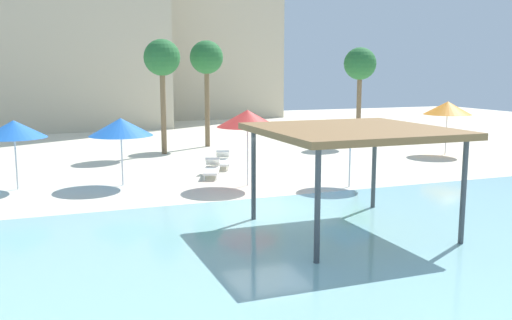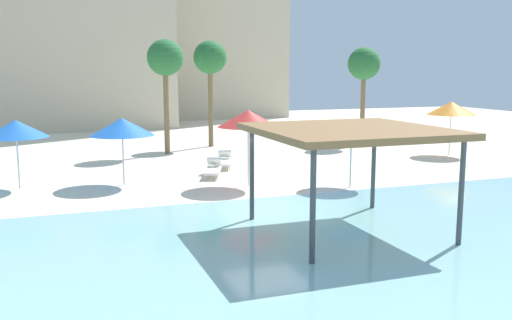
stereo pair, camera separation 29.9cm
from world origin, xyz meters
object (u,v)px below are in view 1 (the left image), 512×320
(shade_pavilion, at_px, (352,133))
(palm_tree_2, at_px, (206,60))
(beach_umbrella_blue_1, at_px, (14,129))
(beach_umbrella_red_2, at_px, (247,118))
(palm_tree_0, at_px, (162,60))
(lounge_chair_0, at_px, (212,169))
(beach_umbrella_blue_3, at_px, (121,127))
(lounge_chair_1, at_px, (223,160))
(beach_umbrella_orange_6, at_px, (448,108))
(beach_umbrella_blue_5, at_px, (351,130))
(palm_tree_1, at_px, (360,66))

(shade_pavilion, relative_size, palm_tree_2, 0.79)
(beach_umbrella_blue_1, bearing_deg, beach_umbrella_red_2, -16.21)
(beach_umbrella_blue_1, bearing_deg, palm_tree_2, 41.89)
(beach_umbrella_red_2, height_order, palm_tree_0, palm_tree_0)
(shade_pavilion, bearing_deg, lounge_chair_0, 97.58)
(palm_tree_2, bearing_deg, beach_umbrella_blue_3, -122.81)
(beach_umbrella_red_2, bearing_deg, lounge_chair_1, 85.55)
(beach_umbrella_orange_6, bearing_deg, lounge_chair_1, 178.18)
(lounge_chair_1, bearing_deg, lounge_chair_0, -11.30)
(lounge_chair_0, bearing_deg, beach_umbrella_blue_3, -61.12)
(palm_tree_2, bearing_deg, beach_umbrella_blue_5, -81.59)
(shade_pavilion, distance_m, beach_umbrella_blue_5, 6.21)
(shade_pavilion, height_order, beach_umbrella_orange_6, shade_pavilion)
(palm_tree_1, bearing_deg, beach_umbrella_red_2, -138.85)
(beach_umbrella_blue_5, relative_size, palm_tree_0, 0.42)
(beach_umbrella_red_2, relative_size, palm_tree_0, 0.49)
(lounge_chair_1, height_order, palm_tree_1, palm_tree_1)
(shade_pavilion, xyz_separation_m, beach_umbrella_blue_1, (-8.81, 9.37, -0.48))
(beach_umbrella_orange_6, bearing_deg, beach_umbrella_blue_5, -148.69)
(beach_umbrella_red_2, bearing_deg, palm_tree_1, 41.15)
(beach_umbrella_orange_6, xyz_separation_m, palm_tree_1, (-2.21, 5.18, 2.21))
(palm_tree_1, bearing_deg, beach_umbrella_blue_1, -160.50)
(beach_umbrella_orange_6, bearing_deg, shade_pavilion, -138.17)
(lounge_chair_1, xyz_separation_m, palm_tree_1, (10.01, 4.79, 4.33))
(beach_umbrella_red_2, xyz_separation_m, beach_umbrella_blue_5, (3.58, -1.60, -0.41))
(beach_umbrella_orange_6, distance_m, palm_tree_2, 13.48)
(beach_umbrella_red_2, xyz_separation_m, beach_umbrella_blue_3, (-4.52, 1.79, -0.33))
(shade_pavilion, distance_m, beach_umbrella_blue_1, 12.87)
(lounge_chair_0, height_order, palm_tree_0, palm_tree_0)
(beach_umbrella_red_2, height_order, lounge_chair_0, beach_umbrella_red_2)
(beach_umbrella_blue_3, relative_size, palm_tree_1, 0.46)
(beach_umbrella_blue_1, bearing_deg, beach_umbrella_orange_6, 3.93)
(beach_umbrella_red_2, relative_size, beach_umbrella_orange_6, 1.05)
(palm_tree_0, xyz_separation_m, palm_tree_1, (11.66, -0.34, -0.27))
(palm_tree_0, bearing_deg, beach_umbrella_blue_1, -135.28)
(beach_umbrella_blue_1, height_order, palm_tree_2, palm_tree_2)
(beach_umbrella_blue_1, xyz_separation_m, beach_umbrella_red_2, (8.33, -2.42, 0.33))
(shade_pavilion, xyz_separation_m, beach_umbrella_red_2, (-0.48, 6.95, -0.14))
(lounge_chair_0, distance_m, lounge_chair_1, 2.20)
(lounge_chair_0, height_order, palm_tree_2, palm_tree_2)
(lounge_chair_1, bearing_deg, beach_umbrella_blue_1, -59.84)
(beach_umbrella_blue_5, bearing_deg, lounge_chair_0, 137.77)
(beach_umbrella_red_2, bearing_deg, beach_umbrella_blue_3, 158.38)
(beach_umbrella_blue_1, distance_m, palm_tree_1, 19.96)
(beach_umbrella_red_2, relative_size, beach_umbrella_blue_5, 1.17)
(shade_pavilion, distance_m, beach_umbrella_red_2, 6.97)
(palm_tree_0, height_order, palm_tree_2, palm_tree_2)
(beach_umbrella_blue_5, height_order, palm_tree_1, palm_tree_1)
(beach_umbrella_blue_3, relative_size, lounge_chair_0, 1.32)
(palm_tree_0, xyz_separation_m, palm_tree_2, (2.98, 2.01, 0.07))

